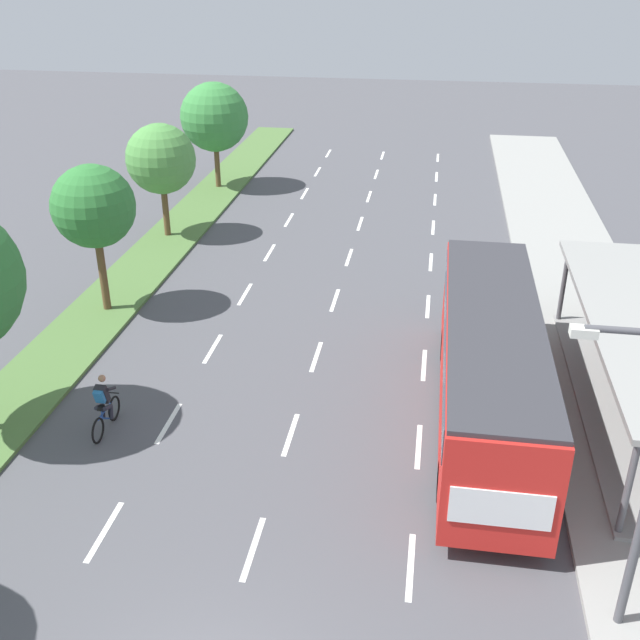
% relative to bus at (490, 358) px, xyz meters
% --- Properties ---
extents(median_strip, '(2.60, 52.00, 0.12)m').
position_rel_bus_xyz_m(median_strip, '(-13.55, 9.84, -2.01)').
color(median_strip, '#4C7038').
rests_on(median_strip, ground).
extents(sidewalk_right, '(4.50, 52.00, 0.15)m').
position_rel_bus_xyz_m(sidewalk_right, '(4.00, 9.84, -1.99)').
color(sidewalk_right, gray).
rests_on(sidewalk_right, ground).
extents(lane_divider_left, '(0.14, 46.09, 0.01)m').
position_rel_bus_xyz_m(lane_divider_left, '(-8.75, 7.38, -2.06)').
color(lane_divider_left, white).
rests_on(lane_divider_left, ground).
extents(lane_divider_center, '(0.14, 46.09, 0.01)m').
position_rel_bus_xyz_m(lane_divider_center, '(-5.25, 7.38, -2.06)').
color(lane_divider_center, white).
rests_on(lane_divider_center, ground).
extents(lane_divider_right, '(0.14, 46.09, 0.01)m').
position_rel_bus_xyz_m(lane_divider_right, '(-1.75, 7.38, -2.06)').
color(lane_divider_right, white).
rests_on(lane_divider_right, ground).
extents(bus, '(2.54, 11.29, 3.37)m').
position_rel_bus_xyz_m(bus, '(0.00, 0.00, 0.00)').
color(bus, red).
rests_on(bus, ground).
extents(cyclist, '(0.46, 1.82, 1.71)m').
position_rel_bus_xyz_m(cyclist, '(-10.30, -2.02, -1.28)').
color(cyclist, black).
rests_on(cyclist, ground).
extents(median_tree_third, '(2.89, 2.89, 5.33)m').
position_rel_bus_xyz_m(median_tree_third, '(-13.36, 5.15, 1.91)').
color(median_tree_third, brown).
rests_on(median_tree_third, median_strip).
extents(median_tree_fourth, '(3.07, 3.07, 5.05)m').
position_rel_bus_xyz_m(median_tree_fourth, '(-13.79, 12.99, 1.55)').
color(median_tree_fourth, brown).
rests_on(median_tree_fourth, median_strip).
extents(median_tree_fifth, '(3.61, 3.61, 5.57)m').
position_rel_bus_xyz_m(median_tree_fifth, '(-13.61, 20.83, 1.81)').
color(median_tree_fifth, brown).
rests_on(median_tree_fifth, median_strip).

